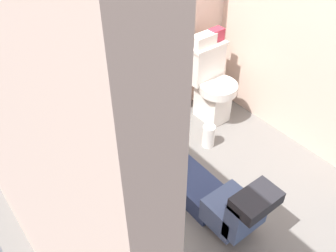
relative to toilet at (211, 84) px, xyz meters
name	(u,v)px	position (x,y,z in m)	size (l,w,h in m)	color
ground_plane	(202,202)	(-0.76, -0.76, -0.39)	(2.75, 3.10, 0.04)	slate
wall_back	(115,6)	(-0.76, 0.33, 0.83)	(2.41, 0.08, 2.40)	beige
wall_left	(10,154)	(-1.92, -0.76, 0.83)	(0.08, 2.10, 2.40)	beige
wall_right	(335,14)	(0.41, -0.76, 0.83)	(0.08, 2.10, 2.40)	beige
toilet	(211,84)	(0.00, 0.00, 0.00)	(0.36, 0.46, 0.75)	silver
vanity_cabinet	(63,150)	(-1.50, -0.03, 0.05)	(0.60, 0.53, 0.82)	beige
faucet	(41,90)	(-1.50, 0.12, 0.50)	(0.02, 0.02, 0.10)	silver
person_plumber	(211,195)	(-0.78, -0.86, -0.19)	(0.39, 1.06, 0.52)	navy
tissue_box	(204,40)	(-0.05, 0.09, 0.43)	(0.22, 0.11, 0.10)	silver
toiletry_bag	(216,34)	(0.10, 0.09, 0.44)	(0.12, 0.09, 0.11)	#B22D3F
soap_dispenser	(13,99)	(-1.69, 0.10, 0.52)	(0.06, 0.06, 0.17)	#4A9260
bottle_green	(30,96)	(-1.60, 0.03, 0.54)	(0.05, 0.05, 0.18)	#459C4F
bottle_white	(36,89)	(-1.53, 0.12, 0.52)	(0.05, 0.05, 0.14)	silver
bottle_clear	(44,85)	(-1.47, 0.11, 0.54)	(0.06, 0.06, 0.17)	silver
paper_towel_roll	(209,136)	(-0.30, -0.32, -0.26)	(0.11, 0.11, 0.21)	white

